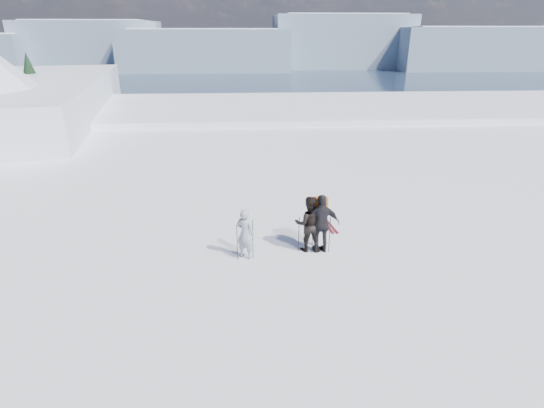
{
  "coord_description": "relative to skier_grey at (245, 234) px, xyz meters",
  "views": [
    {
      "loc": [
        -3.35,
        -9.87,
        6.85
      ],
      "look_at": [
        -2.55,
        3.0,
        1.56
      ],
      "focal_mm": 28.0,
      "sensor_mm": 36.0,
      "label": 1
    }
  ],
  "objects": [
    {
      "name": "lake_basin",
      "position": [
        3.45,
        27.71,
        -7.35
      ],
      "size": [
        820.0,
        820.0,
        71.62
      ],
      "color": "white",
      "rests_on": "ground"
    },
    {
      "name": "far_mountain_range",
      "position": [
        33.05,
        452.49,
        -8.04
      ],
      "size": [
        770.0,
        110.0,
        53.0
      ],
      "color": "slate",
      "rests_on": "ground"
    },
    {
      "name": "skier_grey",
      "position": [
        0.0,
        0.0,
        0.0
      ],
      "size": [
        0.74,
        0.66,
        1.7
      ],
      "primitive_type": "imported",
      "rotation": [
        0.0,
        0.0,
        2.64
      ],
      "color": "#9499A2",
      "rests_on": "ground"
    },
    {
      "name": "skier_dark",
      "position": [
        2.09,
        0.4,
        0.11
      ],
      "size": [
        0.97,
        0.77,
        1.92
      ],
      "primitive_type": "imported",
      "rotation": [
        0.0,
        0.0,
        3.09
      ],
      "color": "black",
      "rests_on": "ground"
    },
    {
      "name": "skier_pack",
      "position": [
        2.5,
        0.25,
        0.16
      ],
      "size": [
        1.2,
        0.54,
        2.02
      ],
      "primitive_type": "imported",
      "rotation": [
        0.0,
        0.0,
        3.18
      ],
      "color": "black",
      "rests_on": "ground"
    },
    {
      "name": "backpack",
      "position": [
        2.49,
        0.5,
        1.45
      ],
      "size": [
        0.44,
        0.26,
        0.57
      ],
      "primitive_type": "cube",
      "rotation": [
        0.0,
        0.0,
        3.18
      ],
      "color": "#D86114",
      "rests_on": "skier_pack"
    },
    {
      "name": "ski_poles",
      "position": [
        1.53,
        0.15,
        -0.21
      ],
      "size": [
        3.05,
        0.51,
        1.36
      ],
      "color": "black",
      "rests_on": "ground"
    },
    {
      "name": "skis_loose",
      "position": [
        3.14,
        2.35,
        -0.84
      ],
      "size": [
        0.48,
        1.7,
        0.03
      ],
      "color": "black",
      "rests_on": "ground"
    }
  ]
}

